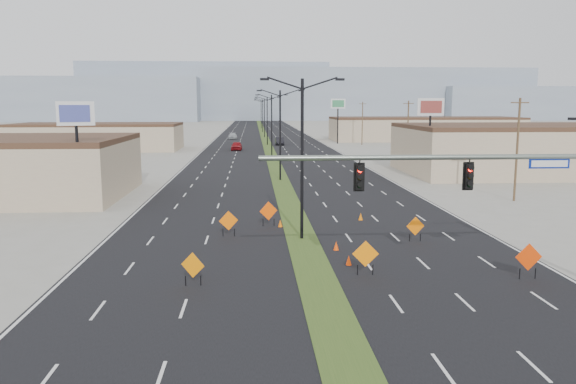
{
  "coord_description": "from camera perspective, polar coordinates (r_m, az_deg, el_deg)",
  "views": [
    {
      "loc": [
        -3.04,
        -22.59,
        8.43
      ],
      "look_at": [
        -0.95,
        10.86,
        3.2
      ],
      "focal_mm": 35.0,
      "sensor_mm": 36.0,
      "label": 1
    }
  ],
  "objects": [
    {
      "name": "streetlight_5",
      "position": [
        174.64,
        -2.61,
        7.87
      ],
      "size": [
        5.15,
        0.24,
        10.02
      ],
      "color": "black",
      "rests_on": "ground"
    },
    {
      "name": "streetlight_4",
      "position": [
        146.65,
        -2.41,
        7.69
      ],
      "size": [
        5.15,
        0.24,
        10.02
      ],
      "color": "black",
      "rests_on": "ground"
    },
    {
      "name": "construction_sign_1",
      "position": [
        36.32,
        -6.06,
        -3.0
      ],
      "size": [
        1.22,
        0.41,
        1.68
      ],
      "rotation": [
        0.0,
        0.0,
        0.3
      ],
      "color": "#FF6805",
      "rests_on": "ground"
    },
    {
      "name": "utility_pole_1",
      "position": [
        85.82,
        12.07,
        6.17
      ],
      "size": [
        1.6,
        0.2,
        9.0
      ],
      "color": "#4C3823",
      "rests_on": "ground"
    },
    {
      "name": "median_strip",
      "position": [
        122.91,
        -2.16,
        4.93
      ],
      "size": [
        2.0,
        400.0,
        0.04
      ],
      "primitive_type": "cube",
      "color": "#304B1A",
      "rests_on": "ground"
    },
    {
      "name": "cone_1",
      "position": [
        33.02,
        4.91,
        -5.47
      ],
      "size": [
        0.4,
        0.4,
        0.54
      ],
      "primitive_type": "cone",
      "rotation": [
        0.0,
        0.0,
        -0.26
      ],
      "color": "#F74205",
      "rests_on": "ground"
    },
    {
      "name": "construction_sign_4",
      "position": [
        29.77,
        23.25,
        -6.2
      ],
      "size": [
        1.35,
        0.07,
        1.8
      ],
      "rotation": [
        0.0,
        0.0,
        0.02
      ],
      "color": "red",
      "rests_on": "ground"
    },
    {
      "name": "mesa_west",
      "position": [
        324.42,
        -25.0,
        8.5
      ],
      "size": [
        180.0,
        50.0,
        22.0
      ],
      "primitive_type": "cube",
      "color": "gray",
      "rests_on": "ground"
    },
    {
      "name": "ground",
      "position": [
        24.3,
        3.91,
        -11.45
      ],
      "size": [
        600.0,
        600.0,
        0.0
      ],
      "primitive_type": "plane",
      "color": "gray",
      "rests_on": "ground"
    },
    {
      "name": "mesa_backdrop",
      "position": [
        343.73,
        -8.2,
        10.04
      ],
      "size": [
        140.0,
        50.0,
        32.0
      ],
      "primitive_type": "cube",
      "color": "gray",
      "rests_on": "ground"
    },
    {
      "name": "cone_2",
      "position": [
        41.65,
        7.39,
        -2.49
      ],
      "size": [
        0.41,
        0.41,
        0.56
      ],
      "primitive_type": "cone",
      "rotation": [
        0.0,
        0.0,
        -0.26
      ],
      "color": "orange",
      "rests_on": "ground"
    },
    {
      "name": "utility_pole_2",
      "position": [
        119.88,
        7.56,
        7.0
      ],
      "size": [
        1.6,
        0.2,
        9.0
      ],
      "color": "#4C3823",
      "rests_on": "ground"
    },
    {
      "name": "pole_sign_west",
      "position": [
        47.39,
        -20.74,
        6.62
      ],
      "size": [
        2.78,
        1.29,
        8.69
      ],
      "rotation": [
        0.0,
        0.0,
        0.34
      ],
      "color": "black",
      "rests_on": "ground"
    },
    {
      "name": "car_mid",
      "position": [
        118.99,
        -0.86,
        5.19
      ],
      "size": [
        1.72,
        4.88,
        1.6
      ],
      "primitive_type": "imported",
      "rotation": [
        0.0,
        0.0,
        0.01
      ],
      "color": "black",
      "rests_on": "ground"
    },
    {
      "name": "building_se_near",
      "position": [
        77.28,
        25.13,
        3.82
      ],
      "size": [
        36.0,
        18.0,
        5.5
      ],
      "primitive_type": "cube",
      "color": "tan",
      "rests_on": "ground"
    },
    {
      "name": "streetlight_0",
      "position": [
        34.85,
        1.44,
        3.91
      ],
      "size": [
        5.15,
        0.24,
        10.02
      ],
      "color": "black",
      "rests_on": "ground"
    },
    {
      "name": "streetlight_3",
      "position": [
        118.66,
        -2.13,
        7.41
      ],
      "size": [
        5.15,
        0.24,
        10.02
      ],
      "color": "black",
      "rests_on": "ground"
    },
    {
      "name": "road_surface",
      "position": [
        122.91,
        -2.16,
        4.93
      ],
      "size": [
        25.0,
        400.0,
        0.02
      ],
      "primitive_type": "cube",
      "color": "black",
      "rests_on": "ground"
    },
    {
      "name": "streetlight_6",
      "position": [
        202.63,
        -2.75,
        8.01
      ],
      "size": [
        5.15,
        0.24,
        10.02
      ],
      "color": "black",
      "rests_on": "ground"
    },
    {
      "name": "utility_pole_3",
      "position": [
        154.36,
        5.05,
        7.44
      ],
      "size": [
        1.6,
        0.2,
        9.0
      ],
      "color": "#4C3823",
      "rests_on": "ground"
    },
    {
      "name": "building_se_far",
      "position": [
        138.92,
        13.69,
        6.17
      ],
      "size": [
        44.0,
        16.0,
        5.0
      ],
      "primitive_type": "cube",
      "color": "tan",
      "rests_on": "ground"
    },
    {
      "name": "utility_pole_0",
      "position": [
        53.0,
        22.26,
        4.15
      ],
      "size": [
        1.6,
        0.2,
        9.0
      ],
      "color": "#4C3823",
      "rests_on": "ground"
    },
    {
      "name": "mesa_center",
      "position": [
        325.49,
        4.08,
        9.83
      ],
      "size": [
        220.0,
        50.0,
        28.0
      ],
      "primitive_type": "cube",
      "color": "gray",
      "rests_on": "ground"
    },
    {
      "name": "car_far",
      "position": [
        140.1,
        -5.64,
        5.68
      ],
      "size": [
        2.31,
        5.18,
        1.48
      ],
      "primitive_type": "imported",
      "rotation": [
        0.0,
        0.0,
        0.05
      ],
      "color": "#A5ACAF",
      "rests_on": "ground"
    },
    {
      "name": "cone_0",
      "position": [
        30.09,
        6.18,
        -6.93
      ],
      "size": [
        0.4,
        0.4,
        0.53
      ],
      "primitive_type": "cone",
      "rotation": [
        0.0,
        0.0,
        -0.31
      ],
      "color": "#FF3F05",
      "rests_on": "ground"
    },
    {
      "name": "streetlight_2",
      "position": [
        90.69,
        -1.67,
        6.96
      ],
      "size": [
        5.15,
        0.24,
        10.02
      ],
      "color": "black",
      "rests_on": "ground"
    },
    {
      "name": "building_sw_far",
      "position": [
        111.59,
        -18.7,
        5.23
      ],
      "size": [
        30.0,
        14.0,
        4.5
      ],
      "primitive_type": "cube",
      "color": "tan",
      "rests_on": "ground"
    },
    {
      "name": "construction_sign_3",
      "position": [
        28.29,
        7.88,
        -6.36
      ],
      "size": [
        1.33,
        0.1,
        1.76
      ],
      "rotation": [
        0.0,
        0.0,
        -0.04
      ],
      "color": "orange",
      "rests_on": "ground"
    },
    {
      "name": "cone_3",
      "position": [
        39.05,
        -0.79,
        -3.2
      ],
      "size": [
        0.37,
        0.37,
        0.53
      ],
      "primitive_type": "cone",
      "rotation": [
        0.0,
        0.0,
        -0.17
      ],
      "color": "#E56404",
      "rests_on": "ground"
    },
    {
      "name": "construction_sign_2",
      "position": [
        39.17,
        -2.0,
        -2.02
      ],
      "size": [
        1.25,
        0.51,
        1.76
      ],
      "rotation": [
        0.0,
        0.0,
        0.37
      ],
      "color": "#FF5105",
      "rests_on": "ground"
    },
    {
      "name": "pole_sign_east_near",
      "position": [
        67.39,
        14.27,
        7.78
      ],
      "size": [
        3.0,
        0.92,
        9.17
      ],
      "rotation": [
        0.0,
        0.0,
        -0.19
      ],
      "color": "black",
      "rests_on": "ground"
    },
    {
      "name": "construction_sign_0",
      "position": [
        26.81,
        -9.65,
        -7.46
      ],
      "size": [
        1.13,
        0.52,
        1.62
      ],
      "rotation": [
        0.0,
        0.0,
        -0.41
      ],
      "color": "orange",
      "rests_on": "ground"
    },
    {
      "name": "construction_sign_5",
      "position": [
        35.74,
        12.81,
        -3.49
      ],
      "size": [
        1.17,
        0.19,
        1.56
      ],
      "rotation": [
        0.0,
        0.0,
        0.13
      ],
      "color": "orange",
      "rests_on": "ground"
    },
    {
      "name": "car_left",
      "position": [
        105.46,
        -5.25,
        4.68
      ],
      "size": [
        2.12,
        4.75,
        1.59
      ],
      "primitive_type": "imported",
      "rotation": [
        0.0,
        0.0,
        -0.05
      ],
      "color": "maroon",
      "rests_on": "ground"
    },
    {
      "name": "mesa_east",
      "position": [
        362.24,
        27.06,
        8.0
      ],
      "size": [
        160.0,
        50.0,
        18.0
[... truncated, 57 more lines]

